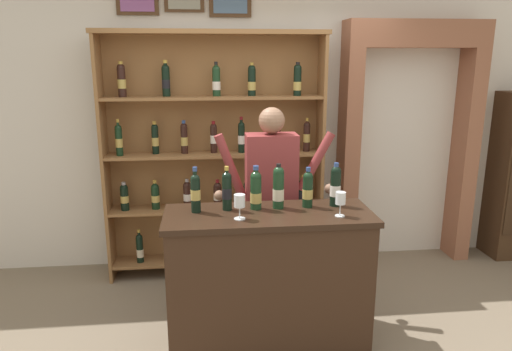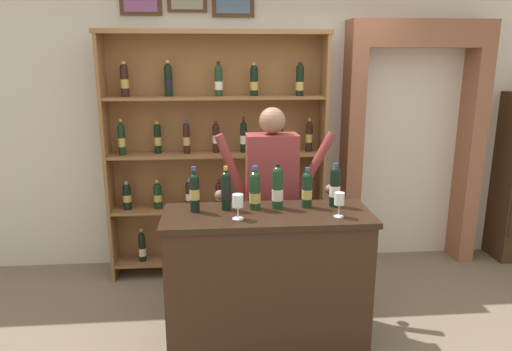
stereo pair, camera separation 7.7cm
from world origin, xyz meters
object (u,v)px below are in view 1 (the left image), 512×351
object	(u,v)px
wine_glass_spare	(240,202)
wine_glass_center	(341,199)
tasting_bottle_riserva	(278,187)
tasting_bottle_brunello	(227,190)
wine_shelf	(214,151)
tasting_counter	(268,282)
tasting_bottle_chianti	(308,189)
tasting_bottle_super_tuscan	(256,190)
shopkeeper	(271,188)
tasting_bottle_rosso	(335,185)
tasting_bottle_vin_santo	(196,192)

from	to	relation	value
wine_glass_spare	wine_glass_center	size ratio (longest dim) A/B	1.00
tasting_bottle_riserva	tasting_bottle_brunello	bearing A→B (deg)	-179.64
wine_shelf	tasting_counter	distance (m)	1.51
wine_shelf	tasting_bottle_riserva	bearing A→B (deg)	-71.02
tasting_bottle_brunello	tasting_bottle_chianti	world-z (taller)	tasting_bottle_brunello
wine_shelf	tasting_bottle_brunello	bearing A→B (deg)	-87.28
tasting_counter	tasting_bottle_super_tuscan	size ratio (longest dim) A/B	4.62
wine_shelf	wine_glass_spare	size ratio (longest dim) A/B	13.66
shopkeeper	wine_glass_spare	world-z (taller)	shopkeeper
tasting_bottle_brunello	tasting_bottle_rosso	world-z (taller)	tasting_bottle_rosso
tasting_bottle_vin_santo	tasting_bottle_super_tuscan	world-z (taller)	tasting_bottle_vin_santo
tasting_bottle_riserva	tasting_bottle_chianti	distance (m)	0.21
tasting_bottle_vin_santo	tasting_counter	bearing A→B (deg)	-8.24
tasting_bottle_chianti	tasting_bottle_rosso	bearing A→B (deg)	1.83
tasting_counter	shopkeeper	size ratio (longest dim) A/B	0.85
tasting_counter	tasting_bottle_rosso	xyz separation A→B (m)	(0.49, 0.11, 0.66)
wine_shelf	tasting_bottle_chianti	world-z (taller)	wine_shelf
tasting_bottle_brunello	wine_glass_center	distance (m)	0.77
shopkeeper	wine_glass_spare	size ratio (longest dim) A/B	10.06
shopkeeper	tasting_bottle_rosso	bearing A→B (deg)	-49.02
tasting_bottle_vin_santo	tasting_bottle_brunello	xyz separation A→B (m)	(0.21, 0.03, -0.00)
wine_shelf	tasting_counter	size ratio (longest dim) A/B	1.60
shopkeeper	wine_glass_center	xyz separation A→B (m)	(0.36, -0.68, 0.11)
tasting_bottle_vin_santo	tasting_bottle_super_tuscan	distance (m)	0.41
shopkeeper	wine_glass_center	distance (m)	0.78
tasting_bottle_vin_santo	tasting_bottle_riserva	world-z (taller)	tasting_bottle_riserva
tasting_bottle_chianti	tasting_bottle_rosso	size ratio (longest dim) A/B	0.92
shopkeeper	tasting_bottle_super_tuscan	size ratio (longest dim) A/B	5.46
shopkeeper	tasting_bottle_super_tuscan	world-z (taller)	shopkeeper
tasting_bottle_chianti	tasting_bottle_rosso	distance (m)	0.20
wine_shelf	tasting_bottle_chianti	size ratio (longest dim) A/B	7.96
tasting_bottle_super_tuscan	tasting_bottle_rosso	size ratio (longest dim) A/B	0.99
tasting_bottle_riserva	wine_glass_spare	xyz separation A→B (m)	(-0.29, -0.20, -0.04)
tasting_bottle_super_tuscan	wine_glass_spare	size ratio (longest dim) A/B	1.84
tasting_bottle_brunello	tasting_bottle_chianti	distance (m)	0.56
tasting_bottle_brunello	tasting_bottle_rosso	bearing A→B (deg)	0.83
tasting_bottle_riserva	tasting_bottle_chianti	size ratio (longest dim) A/B	1.11
tasting_bottle_vin_santo	wine_glass_spare	bearing A→B (deg)	-31.76
wine_shelf	tasting_bottle_rosso	xyz separation A→B (m)	(0.82, -1.19, -0.03)
tasting_bottle_brunello	wine_glass_spare	world-z (taller)	tasting_bottle_brunello
tasting_counter	tasting_bottle_brunello	world-z (taller)	tasting_bottle_brunello
tasting_counter	tasting_bottle_super_tuscan	world-z (taller)	tasting_bottle_super_tuscan
tasting_bottle_super_tuscan	tasting_counter	bearing A→B (deg)	-51.01
tasting_counter	shopkeeper	distance (m)	0.77
tasting_bottle_brunello	tasting_bottle_rosso	distance (m)	0.76
tasting_counter	tasting_bottle_riserva	xyz separation A→B (m)	(0.08, 0.10, 0.66)
tasting_bottle_vin_santo	tasting_bottle_riserva	size ratio (longest dim) A/B	1.00
tasting_bottle_vin_santo	tasting_bottle_rosso	distance (m)	0.98
tasting_bottle_brunello	wine_glass_center	xyz separation A→B (m)	(0.74, -0.22, -0.02)
tasting_counter	tasting_bottle_brunello	size ratio (longest dim) A/B	4.61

